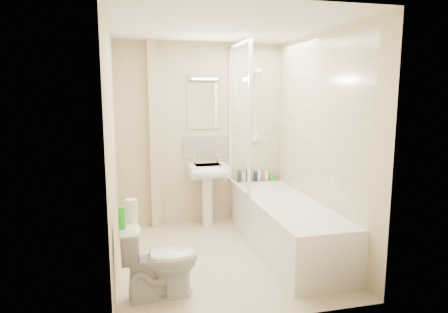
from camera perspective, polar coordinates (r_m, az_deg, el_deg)
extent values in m
plane|color=beige|center=(4.44, -0.20, -14.15)|extent=(2.50, 2.50, 0.00)
cube|color=beige|center=(5.33, -3.32, 3.13)|extent=(2.20, 0.02, 2.40)
cube|color=beige|center=(4.01, -15.68, 0.81)|extent=(0.02, 2.50, 2.40)
cube|color=beige|center=(4.50, 13.55, 1.77)|extent=(0.02, 2.50, 2.40)
cube|color=white|center=(4.13, -0.22, 18.09)|extent=(2.20, 2.50, 0.02)
cube|color=beige|center=(5.49, 4.44, 5.65)|extent=(0.70, 0.01, 1.75)
cube|color=beige|center=(4.52, 13.21, 4.69)|extent=(0.01, 2.10, 1.75)
cube|color=beige|center=(5.20, -9.95, 2.86)|extent=(0.12, 0.12, 2.40)
cube|color=beige|center=(5.35, -2.76, 1.33)|extent=(0.60, 0.02, 0.30)
cube|color=white|center=(5.31, -2.80, 7.22)|extent=(0.46, 0.01, 0.60)
cube|color=silver|center=(5.28, -2.79, 11.23)|extent=(0.42, 0.07, 0.07)
cube|color=white|center=(4.61, 8.87, -9.71)|extent=(0.70, 2.10, 0.55)
cube|color=white|center=(4.55, 8.94, -7.09)|extent=(0.56, 1.96, 0.05)
cube|color=white|center=(4.97, 2.16, 5.59)|extent=(0.01, 0.90, 1.80)
cube|color=white|center=(5.38, 0.91, 5.87)|extent=(0.04, 0.04, 1.80)
cube|color=white|center=(4.54, 3.70, 5.24)|extent=(0.04, 0.04, 1.80)
cube|color=white|center=(4.99, 2.22, 15.73)|extent=(0.04, 0.90, 0.04)
cube|color=white|center=(5.10, 2.10, -4.33)|extent=(0.04, 0.90, 0.03)
cylinder|color=white|center=(5.46, 4.53, 6.94)|extent=(0.02, 0.02, 0.90)
cylinder|color=white|center=(5.49, 4.48, 2.25)|extent=(0.05, 0.05, 0.02)
cylinder|color=white|center=(5.46, 4.60, 11.67)|extent=(0.05, 0.05, 0.02)
cylinder|color=white|center=(5.40, 4.82, 12.01)|extent=(0.08, 0.11, 0.11)
cube|color=white|center=(5.48, 4.50, 2.97)|extent=(0.10, 0.05, 0.14)
cylinder|color=white|center=(5.43, 4.42, 7.46)|extent=(0.01, 0.13, 0.84)
cylinder|color=white|center=(5.34, -2.38, -6.37)|extent=(0.14, 0.14, 0.66)
cube|color=white|center=(5.22, -2.34, -1.98)|extent=(0.49, 0.38, 0.15)
ellipsoid|color=white|center=(5.05, -1.97, -2.34)|extent=(0.49, 0.21, 0.15)
cube|color=silver|center=(5.21, -2.35, -1.37)|extent=(0.34, 0.24, 0.04)
cylinder|color=white|center=(5.27, -4.29, -0.52)|extent=(0.03, 0.03, 0.10)
cylinder|color=white|center=(5.33, -0.90, -0.39)|extent=(0.03, 0.03, 0.10)
sphere|color=white|center=(5.26, -4.30, 0.03)|extent=(0.04, 0.04, 0.04)
sphere|color=white|center=(5.32, -0.90, 0.16)|extent=(0.04, 0.04, 0.04)
cylinder|color=black|center=(5.45, 2.22, -2.80)|extent=(0.05, 0.05, 0.16)
cylinder|color=silver|center=(5.47, 2.86, -2.92)|extent=(0.05, 0.05, 0.13)
cylinder|color=black|center=(5.48, 3.45, -2.64)|extent=(0.06, 0.06, 0.18)
cylinder|color=navy|center=(5.52, 4.56, -2.80)|extent=(0.05, 0.05, 0.13)
cylinder|color=#F2E6BB|center=(5.53, 4.98, -2.70)|extent=(0.05, 0.05, 0.15)
cylinder|color=white|center=(5.57, 6.10, -2.76)|extent=(0.05, 0.05, 0.13)
cylinder|color=green|center=(5.60, 6.90, -2.87)|extent=(0.06, 0.06, 0.09)
imported|color=white|center=(3.60, -9.17, -14.35)|extent=(0.40, 0.67, 0.66)
cylinder|color=white|center=(3.54, -13.13, -8.32)|extent=(0.11, 0.11, 0.09)
cylinder|color=white|center=(3.51, -13.13, -6.78)|extent=(0.10, 0.10, 0.10)
cylinder|color=green|center=(3.36, -14.37, -8.50)|extent=(0.06, 0.06, 0.19)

